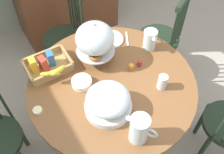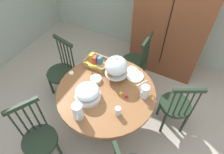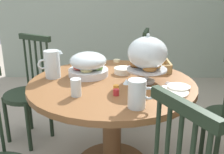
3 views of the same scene
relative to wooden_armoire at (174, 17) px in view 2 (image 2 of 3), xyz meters
The scene contains 22 objects.
ground_plane 1.80m from the wooden_armoire, 96.78° to the right, with size 10.00×10.00×0.00m, color #A89E8E.
wooden_armoire is the anchor object (origin of this frame).
dining_table 1.64m from the wooden_armoire, 101.45° to the right, with size 1.18×1.18×0.74m.
windsor_chair_near_window 2.49m from the wooden_armoire, 108.36° to the right, with size 0.45×0.45×0.97m.
windsor_chair_facing_door 1.36m from the wooden_armoire, 67.16° to the right, with size 0.45×0.45×0.97m.
windsor_chair_far_side 0.89m from the wooden_armoire, 114.18° to the right, with size 0.40×0.40×0.97m.
windsor_chair_host_seat 1.87m from the wooden_armoire, 131.20° to the right, with size 0.41×0.41×0.97m.
pastry_stand_with_dome 1.34m from the wooden_armoire, 103.10° to the right, with size 0.28×0.28×0.34m.
fruit_platter_covered 1.79m from the wooden_armoire, 104.61° to the right, with size 0.30×0.30×0.18m.
orange_juice_pitcher 2.03m from the wooden_armoire, 101.43° to the right, with size 0.12×0.18×0.20m.
milk_pitcher 1.42m from the wooden_armoire, 85.50° to the right, with size 0.10×0.18×0.16m.
cereal_basket 1.39m from the wooden_armoire, 118.14° to the right, with size 0.32×0.30×0.12m.
china_plate_large 1.20m from the wooden_armoire, 95.13° to the right, with size 0.22×0.22×0.01m, color white.
china_plate_small 1.14m from the wooden_armoire, 98.70° to the right, with size 0.15×0.15×0.01m, color white.
cereal_bowl 1.56m from the wooden_armoire, 109.03° to the right, with size 0.14×0.14×0.04m, color white.
drinking_glass 1.77m from the wooden_armoire, 91.63° to the right, with size 0.06×0.06×0.11m, color silver.
butter_dish 1.74m from the wooden_armoire, 119.18° to the right, with size 0.06×0.06×0.02m, color beige.
jam_jar_strawberry 1.53m from the wooden_armoire, 92.32° to the right, with size 0.04×0.04×0.04m, color #B7282D.
jam_jar_apricot 1.54m from the wooden_armoire, 94.96° to the right, with size 0.04×0.04×0.04m, color orange.
table_knife 1.15m from the wooden_armoire, 101.67° to the right, with size 0.17×0.01×0.01m, color silver.
dinner_fork 1.14m from the wooden_armoire, 103.14° to the right, with size 0.17×0.01×0.01m, color silver.
soup_spoon 1.26m from the wooden_armoire, 89.19° to the right, with size 0.17×0.01×0.01m, color silver.
Camera 2 is at (0.61, -1.30, 2.60)m, focal length 31.92 mm.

